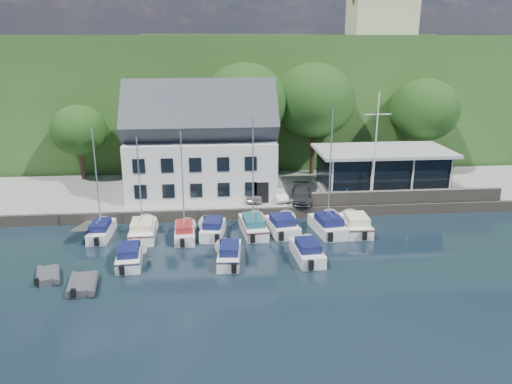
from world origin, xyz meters
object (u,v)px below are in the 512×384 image
at_px(club_pavilion, 381,169).
at_px(boat_r1_3, 213,227).
at_px(car_silver, 256,194).
at_px(boat_r1_7, 356,223).
at_px(car_white, 278,194).
at_px(car_blue, 339,191).
at_px(flagpole, 375,148).
at_px(boat_r1_1, 140,183).
at_px(boat_r1_0, 97,187).
at_px(dinghy_0, 48,274).
at_px(harbor_building, 201,149).
at_px(boat_r1_4, 253,180).
at_px(boat_r1_5, 282,224).
at_px(boat_r1_6, 330,178).
at_px(boat_r1_2, 183,189).
at_px(boat_r2_2, 229,252).
at_px(car_dgrey, 301,194).
at_px(dinghy_1, 82,283).
at_px(boat_r2_3, 307,249).
at_px(boat_r2_0, 129,254).

distance_m(club_pavilion, boat_r1_3, 19.27).
height_order(car_silver, boat_r1_7, car_silver).
relative_size(car_white, car_blue, 0.84).
distance_m(flagpole, boat_r1_1, 21.33).
distance_m(boat_r1_0, dinghy_0, 8.59).
distance_m(harbor_building, boat_r1_0, 11.89).
xyz_separation_m(car_silver, boat_r1_1, (-9.87, -5.96, 2.99)).
bearing_deg(boat_r1_4, boat_r1_3, -179.94).
height_order(boat_r1_5, boat_r1_6, boat_r1_6).
xyz_separation_m(harbor_building, boat_r1_0, (-8.21, -8.53, -1.11)).
bearing_deg(car_blue, boat_r1_2, -146.35).
xyz_separation_m(boat_r1_2, boat_r2_2, (3.45, -4.84, -3.46)).
height_order(boat_r1_0, boat_r1_5, boat_r1_0).
xyz_separation_m(car_blue, boat_r1_4, (-8.76, -5.70, 2.97)).
bearing_deg(boat_r1_4, boat_r1_1, 175.43).
bearing_deg(boat_r1_5, boat_r1_3, 171.65).
relative_size(boat_r1_3, boat_r2_2, 0.91).
xyz_separation_m(car_dgrey, boat_r1_0, (-17.51, -4.85, 2.59)).
height_order(car_dgrey, dinghy_1, car_dgrey).
bearing_deg(club_pavilion, boat_r1_1, -159.65).
relative_size(boat_r1_0, boat_r2_3, 1.41).
bearing_deg(boat_r2_2, boat_r2_0, -177.70).
xyz_separation_m(car_white, boat_r1_4, (-2.82, -5.70, 3.10)).
bearing_deg(boat_r1_5, boat_r2_0, -167.36).
distance_m(harbor_building, boat_r1_2, 9.64).
xyz_separation_m(flagpole, boat_r1_5, (-9.21, -4.79, -5.32)).
height_order(car_dgrey, car_blue, car_blue).
bearing_deg(boat_r1_3, boat_r1_4, 14.58).
bearing_deg(boat_r1_1, boat_r1_6, -3.12).
bearing_deg(boat_r1_4, boat_r1_2, -178.82).
relative_size(flagpole, boat_r1_7, 1.64).
distance_m(boat_r1_1, boat_r1_5, 12.15).
xyz_separation_m(flagpole, boat_r2_2, (-13.86, -10.11, -5.34)).
relative_size(car_blue, boat_r1_7, 0.64).
bearing_deg(dinghy_1, club_pavilion, 26.69).
relative_size(harbor_building, boat_r1_5, 2.48).
height_order(harbor_building, boat_r2_0, harbor_building).
xyz_separation_m(harbor_building, flagpole, (15.94, -4.19, 0.73)).
bearing_deg(boat_r2_0, car_dgrey, 30.87).
distance_m(boat_r1_2, boat_r2_2, 6.88).
xyz_separation_m(car_silver, boat_r1_7, (7.87, -6.31, -0.84)).
bearing_deg(boat_r1_7, club_pavilion, 61.75).
relative_size(boat_r1_6, boat_r2_3, 1.59).
xyz_separation_m(car_silver, boat_r1_3, (-4.14, -6.13, -0.86)).
relative_size(car_dgrey, dinghy_1, 1.40).
height_order(car_white, boat_r1_6, boat_r1_6).
height_order(boat_r1_3, boat_r1_5, boat_r1_5).
bearing_deg(dinghy_0, club_pavilion, 12.21).
bearing_deg(boat_r1_6, boat_r1_7, -9.56).
relative_size(boat_r1_3, boat_r2_0, 0.92).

